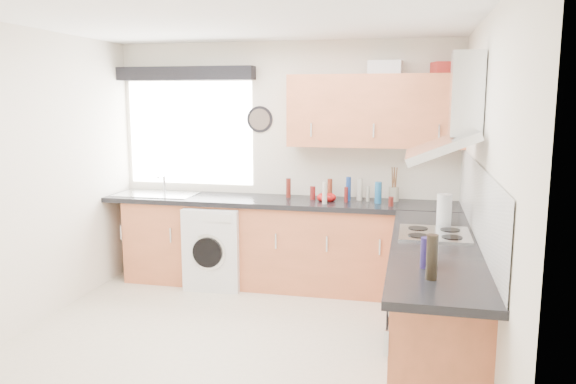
% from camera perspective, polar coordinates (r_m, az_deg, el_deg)
% --- Properties ---
extents(ground_plane, '(3.60, 3.60, 0.00)m').
position_cam_1_polar(ground_plane, '(4.58, -5.57, -15.37)').
color(ground_plane, beige).
extents(ceiling, '(3.60, 3.60, 0.02)m').
position_cam_1_polar(ceiling, '(4.19, -6.15, 17.38)').
color(ceiling, white).
rests_on(ceiling, wall_back).
extents(wall_back, '(3.60, 0.02, 2.50)m').
position_cam_1_polar(wall_back, '(5.93, -0.37, 2.99)').
color(wall_back, silver).
rests_on(wall_back, ground_plane).
extents(wall_front, '(3.60, 0.02, 2.50)m').
position_cam_1_polar(wall_front, '(2.60, -18.47, -5.94)').
color(wall_front, silver).
rests_on(wall_front, ground_plane).
extents(wall_left, '(0.02, 3.60, 2.50)m').
position_cam_1_polar(wall_left, '(5.07, -25.55, 0.96)').
color(wall_left, silver).
rests_on(wall_left, ground_plane).
extents(wall_right, '(0.02, 3.60, 2.50)m').
position_cam_1_polar(wall_right, '(4.03, 19.27, -0.63)').
color(wall_right, silver).
rests_on(wall_right, ground_plane).
extents(window, '(1.40, 0.02, 1.10)m').
position_cam_1_polar(window, '(6.21, -9.93, 5.93)').
color(window, silver).
rests_on(window, wall_back).
extents(window_blind, '(1.50, 0.18, 0.14)m').
position_cam_1_polar(window_blind, '(6.12, -10.42, 11.77)').
color(window_blind, black).
rests_on(window_blind, wall_back).
extents(splashback, '(0.01, 3.00, 0.54)m').
position_cam_1_polar(splashback, '(4.33, 18.64, -0.85)').
color(splashback, white).
rests_on(splashback, wall_right).
extents(base_cab_back, '(3.00, 0.58, 0.86)m').
position_cam_1_polar(base_cab_back, '(5.82, -1.96, -5.34)').
color(base_cab_back, '#AB5A37').
rests_on(base_cab_back, ground_plane).
extents(base_cab_corner, '(0.60, 0.60, 0.86)m').
position_cam_1_polar(base_cab_corner, '(5.64, 14.04, -6.11)').
color(base_cab_corner, '#AB5A37').
rests_on(base_cab_corner, ground_plane).
extents(base_cab_right, '(0.58, 2.10, 0.86)m').
position_cam_1_polar(base_cab_right, '(4.36, 14.59, -10.83)').
color(base_cab_right, '#AB5A37').
rests_on(base_cab_right, ground_plane).
extents(worktop_back, '(3.60, 0.62, 0.05)m').
position_cam_1_polar(worktop_back, '(5.69, -1.04, -0.99)').
color(worktop_back, black).
rests_on(worktop_back, base_cab_back).
extents(worktop_right, '(0.62, 2.42, 0.05)m').
position_cam_1_polar(worktop_right, '(4.08, 14.78, -5.53)').
color(worktop_right, black).
rests_on(worktop_right, base_cab_right).
extents(sink, '(0.84, 0.46, 0.10)m').
position_cam_1_polar(sink, '(6.13, -13.22, 0.12)').
color(sink, silver).
rests_on(sink, worktop_back).
extents(oven, '(0.56, 0.58, 0.85)m').
position_cam_1_polar(oven, '(4.50, 14.39, -10.23)').
color(oven, black).
rests_on(oven, ground_plane).
extents(hob_plate, '(0.52, 0.52, 0.01)m').
position_cam_1_polar(hob_plate, '(4.36, 14.66, -4.12)').
color(hob_plate, silver).
rests_on(hob_plate, worktop_right).
extents(extractor_hood, '(0.52, 0.78, 0.66)m').
position_cam_1_polar(extractor_hood, '(4.25, 16.50, 7.08)').
color(extractor_hood, silver).
rests_on(extractor_hood, wall_right).
extents(upper_cabinets, '(1.70, 0.35, 0.70)m').
position_cam_1_polar(upper_cabinets, '(5.58, 8.87, 8.14)').
color(upper_cabinets, '#AB5A37').
rests_on(upper_cabinets, wall_back).
extents(washing_machine, '(0.60, 0.58, 0.84)m').
position_cam_1_polar(washing_machine, '(5.88, -7.20, -5.40)').
color(washing_machine, silver).
rests_on(washing_machine, ground_plane).
extents(wall_clock, '(0.28, 0.04, 0.28)m').
position_cam_1_polar(wall_clock, '(5.94, -2.92, 7.38)').
color(wall_clock, black).
rests_on(wall_clock, wall_back).
extents(casserole, '(0.34, 0.26, 0.13)m').
position_cam_1_polar(casserole, '(5.68, 9.88, 12.34)').
color(casserole, silver).
rests_on(casserole, upper_cabinets).
extents(storage_box, '(0.29, 0.26, 0.11)m').
position_cam_1_polar(storage_box, '(5.67, 15.75, 12.03)').
color(storage_box, red).
rests_on(storage_box, upper_cabinets).
extents(utensil_pot, '(0.11, 0.11, 0.14)m').
position_cam_1_polar(utensil_pot, '(5.67, 10.69, -0.23)').
color(utensil_pot, gray).
rests_on(utensil_pot, worktop_back).
extents(kitchen_roll, '(0.14, 0.14, 0.25)m').
position_cam_1_polar(kitchen_roll, '(4.67, 15.58, -1.76)').
color(kitchen_roll, silver).
rests_on(kitchen_roll, worktop_right).
extents(tomato_cluster, '(0.19, 0.19, 0.07)m').
position_cam_1_polar(tomato_cluster, '(5.60, 3.92, -0.54)').
color(tomato_cluster, '#A10F0E').
rests_on(tomato_cluster, worktop_back).
extents(jar_0, '(0.05, 0.05, 0.21)m').
position_cam_1_polar(jar_0, '(5.43, 3.76, -0.10)').
color(jar_0, '#A49A8C').
rests_on(jar_0, worktop_back).
extents(jar_1, '(0.05, 0.05, 0.24)m').
position_cam_1_polar(jar_1, '(5.63, 6.15, 0.32)').
color(jar_1, navy).
rests_on(jar_1, worktop_back).
extents(jar_2, '(0.04, 0.04, 0.15)m').
position_cam_1_polar(jar_2, '(5.62, 8.12, -0.18)').
color(jar_2, '#9B9684').
rests_on(jar_2, worktop_back).
extents(jar_3, '(0.05, 0.05, 0.20)m').
position_cam_1_polar(jar_3, '(5.75, 4.27, 0.35)').
color(jar_3, maroon).
rests_on(jar_3, worktop_back).
extents(jar_4, '(0.05, 0.05, 0.20)m').
position_cam_1_polar(jar_4, '(5.78, 0.04, 0.42)').
color(jar_4, '#5C1A13').
rests_on(jar_4, worktop_back).
extents(jar_5, '(0.05, 0.05, 0.09)m').
position_cam_1_polar(jar_5, '(5.40, 10.42, -0.96)').
color(jar_5, '#521611').
rests_on(jar_5, worktop_back).
extents(jar_6, '(0.07, 0.07, 0.21)m').
position_cam_1_polar(jar_6, '(5.53, 9.15, -0.05)').
color(jar_6, '#1B5684').
rests_on(jar_6, worktop_back).
extents(jar_7, '(0.04, 0.04, 0.15)m').
position_cam_1_polar(jar_7, '(5.55, 5.92, -0.27)').
color(jar_7, '#591412').
rests_on(jar_7, worktop_back).
extents(jar_8, '(0.05, 0.05, 0.14)m').
position_cam_1_polar(jar_8, '(5.67, 2.53, -0.10)').
color(jar_8, maroon).
rests_on(jar_8, worktop_back).
extents(jar_9, '(0.06, 0.06, 0.22)m').
position_cam_1_polar(jar_9, '(5.67, 7.28, 0.28)').
color(jar_9, '#B5AC9B').
rests_on(jar_9, worktop_back).
extents(bottle_0, '(0.05, 0.05, 0.15)m').
position_cam_1_polar(bottle_0, '(3.53, 14.59, -6.17)').
color(bottle_0, '#BCB4A0').
rests_on(bottle_0, worktop_right).
extents(bottle_1, '(0.06, 0.06, 0.19)m').
position_cam_1_polar(bottle_1, '(3.49, 13.77, -6.02)').
color(bottle_1, '#20174E').
rests_on(bottle_1, worktop_right).
extents(bottle_2, '(0.07, 0.07, 0.26)m').
position_cam_1_polar(bottle_2, '(3.27, 14.42, -6.44)').
color(bottle_2, black).
rests_on(bottle_2, worktop_right).
extents(bottle_3, '(0.06, 0.06, 0.14)m').
position_cam_1_polar(bottle_3, '(3.62, 14.45, -5.81)').
color(bottle_3, navy).
rests_on(bottle_3, worktop_right).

